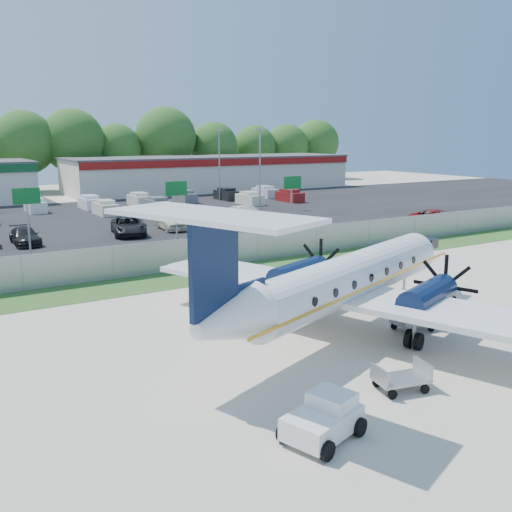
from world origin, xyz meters
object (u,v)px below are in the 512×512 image
baggage_cart_far (413,321)px  baggage_cart_near (401,378)px  aircraft (347,279)px  pushback_tug (325,418)px

baggage_cart_far → baggage_cart_near: bearing=-140.0°
baggage_cart_near → baggage_cart_far: 6.28m
aircraft → baggage_cart_near: 6.17m
aircraft → baggage_cart_far: size_ratio=10.62×
aircraft → baggage_cart_far: 3.54m
pushback_tug → baggage_cart_near: size_ratio=1.33×
pushback_tug → baggage_cart_far: (8.86, 5.12, -0.16)m
pushback_tug → baggage_cart_far: bearing=30.0°
aircraft → pushback_tug: bearing=-133.7°
baggage_cart_near → baggage_cart_far: size_ratio=1.05×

